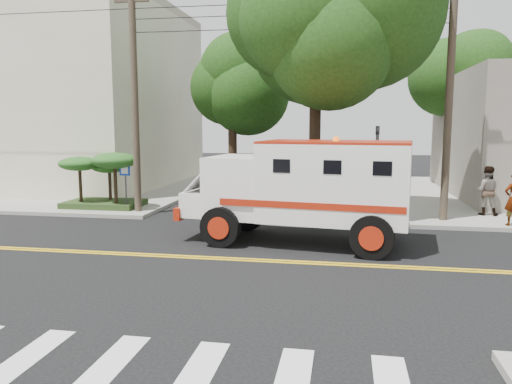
# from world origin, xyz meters

# --- Properties ---
(ground) EXTENTS (100.00, 100.00, 0.00)m
(ground) POSITION_xyz_m (0.00, 0.00, 0.00)
(ground) COLOR black
(ground) RESTS_ON ground
(sidewalk_nw) EXTENTS (17.00, 17.00, 0.15)m
(sidewalk_nw) POSITION_xyz_m (-13.50, 13.50, 0.07)
(sidewalk_nw) COLOR gray
(sidewalk_nw) RESTS_ON ground
(building_left) EXTENTS (16.00, 14.00, 10.00)m
(building_left) POSITION_xyz_m (-15.50, 15.00, 5.15)
(building_left) COLOR beige
(building_left) RESTS_ON sidewalk_nw
(utility_pole_left) EXTENTS (0.28, 0.28, 9.00)m
(utility_pole_left) POSITION_xyz_m (-5.60, 6.00, 4.50)
(utility_pole_left) COLOR #382D23
(utility_pole_left) RESTS_ON ground
(utility_pole_right) EXTENTS (0.28, 0.28, 9.00)m
(utility_pole_right) POSITION_xyz_m (6.30, 6.20, 4.50)
(utility_pole_right) COLOR #382D23
(utility_pole_right) RESTS_ON ground
(tree_main) EXTENTS (6.08, 5.70, 9.85)m
(tree_main) POSITION_xyz_m (1.94, 6.21, 7.20)
(tree_main) COLOR black
(tree_main) RESTS_ON ground
(tree_left) EXTENTS (4.48, 4.20, 7.70)m
(tree_left) POSITION_xyz_m (-2.68, 11.79, 5.73)
(tree_left) COLOR black
(tree_left) RESTS_ON ground
(tree_right) EXTENTS (4.80, 4.50, 8.20)m
(tree_right) POSITION_xyz_m (8.84, 15.77, 6.09)
(tree_right) COLOR black
(tree_right) RESTS_ON ground
(traffic_signal) EXTENTS (0.15, 0.18, 3.60)m
(traffic_signal) POSITION_xyz_m (3.80, 5.60, 2.23)
(traffic_signal) COLOR #3F3F42
(traffic_signal) RESTS_ON ground
(accessibility_sign) EXTENTS (0.45, 0.10, 2.02)m
(accessibility_sign) POSITION_xyz_m (-6.20, 6.17, 1.37)
(accessibility_sign) COLOR #3F3F42
(accessibility_sign) RESTS_ON ground
(palm_planter) EXTENTS (3.52, 2.63, 2.36)m
(palm_planter) POSITION_xyz_m (-7.44, 6.62, 1.65)
(palm_planter) COLOR #1E3314
(palm_planter) RESTS_ON sidewalk_nw
(armored_truck) EXTENTS (7.22, 3.56, 3.16)m
(armored_truck) POSITION_xyz_m (1.50, 2.23, 1.80)
(armored_truck) COLOR white
(armored_truck) RESTS_ON ground
(pedestrian_b) EXTENTS (1.07, 0.91, 1.91)m
(pedestrian_b) POSITION_xyz_m (8.11, 7.51, 1.11)
(pedestrian_b) COLOR gray
(pedestrian_b) RESTS_ON sidewalk_ne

